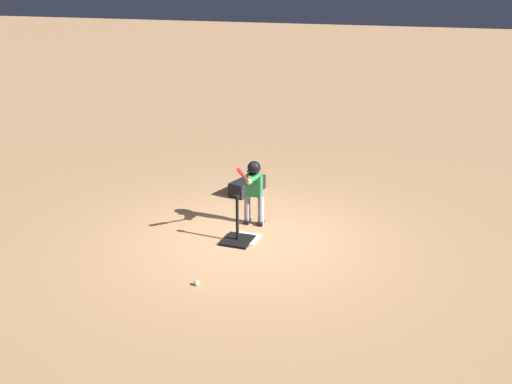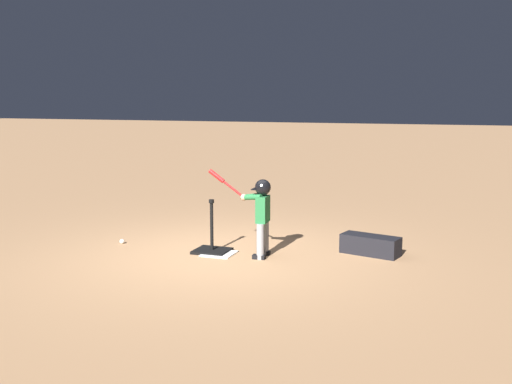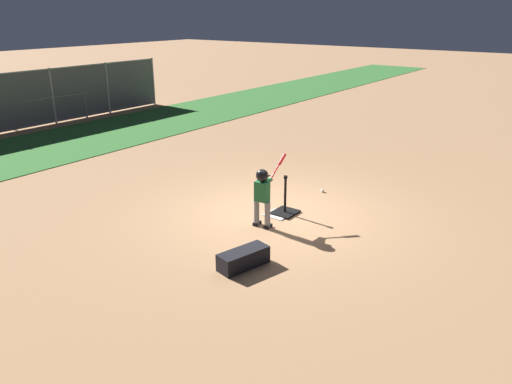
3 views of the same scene
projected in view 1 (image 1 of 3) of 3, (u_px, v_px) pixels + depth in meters
name	position (u px, v px, depth m)	size (l,w,h in m)	color
ground_plane	(250.00, 240.00, 9.65)	(90.00, 90.00, 0.00)	#AD7F56
home_plate	(245.00, 238.00, 9.69)	(0.44, 0.44, 0.02)	white
batting_tee	(237.00, 236.00, 9.55)	(0.50, 0.45, 0.79)	black
batter_child	(253.00, 185.00, 10.01)	(0.93, 0.35, 1.24)	gray
baseball	(197.00, 283.00, 8.22)	(0.07, 0.07, 0.07)	white
equipment_bag	(247.00, 186.00, 11.70)	(0.84, 0.32, 0.28)	black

